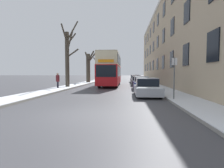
# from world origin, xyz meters

# --- Properties ---
(ground_plane) EXTENTS (320.00, 320.00, 0.00)m
(ground_plane) POSITION_xyz_m (0.00, 0.00, 0.00)
(ground_plane) COLOR #424247
(sidewalk_left) EXTENTS (2.23, 130.00, 0.16)m
(sidewalk_left) POSITION_xyz_m (-5.63, 53.00, 0.08)
(sidewalk_left) COLOR gray
(sidewalk_left) RESTS_ON ground
(sidewalk_right) EXTENTS (2.23, 130.00, 0.16)m
(sidewalk_right) POSITION_xyz_m (5.63, 53.00, 0.08)
(sidewalk_right) COLOR gray
(sidewalk_right) RESTS_ON ground
(terrace_facade_right) EXTENTS (9.10, 47.02, 13.11)m
(terrace_facade_right) POSITION_xyz_m (11.24, 21.53, 6.56)
(terrace_facade_right) COLOR tan
(terrace_facade_right) RESTS_ON ground
(bare_tree_left_0) EXTENTS (1.75, 3.96, 8.63)m
(bare_tree_left_0) POSITION_xyz_m (-5.44, 13.75, 3.92)
(bare_tree_left_0) COLOR #423A30
(bare_tree_left_0) RESTS_ON ground
(bare_tree_left_1) EXTENTS (2.43, 3.33, 6.14)m
(bare_tree_left_1) POSITION_xyz_m (-5.34, 24.93, 3.07)
(bare_tree_left_1) COLOR #423A30
(bare_tree_left_1) RESTS_ON ground
(bare_tree_left_2) EXTENTS (3.32, 2.56, 7.62)m
(bare_tree_left_2) POSITION_xyz_m (-5.31, 36.21, 4.02)
(bare_tree_left_2) COLOR #423A30
(bare_tree_left_2) RESTS_ON ground
(bare_tree_left_3) EXTENTS (2.10, 1.34, 6.64)m
(bare_tree_left_3) POSITION_xyz_m (-5.50, 47.09, 3.13)
(bare_tree_left_3) COLOR #423A30
(bare_tree_left_3) RESTS_ON ground
(double_decker_bus) EXTENTS (2.59, 10.48, 4.45)m
(double_decker_bus) POSITION_xyz_m (-0.51, 17.42, 2.51)
(double_decker_bus) COLOR red
(double_decker_bus) RESTS_ON ground
(parked_car_0) EXTENTS (1.87, 4.35, 1.43)m
(parked_car_0) POSITION_xyz_m (3.43, 6.65, 0.66)
(parked_car_0) COLOR #9EA3AD
(parked_car_0) RESTS_ON ground
(parked_car_1) EXTENTS (1.69, 4.25, 1.46)m
(parked_car_1) POSITION_xyz_m (3.43, 12.46, 0.67)
(parked_car_1) COLOR navy
(parked_car_1) RESTS_ON ground
(parked_car_2) EXTENTS (1.72, 3.94, 1.39)m
(parked_car_2) POSITION_xyz_m (3.43, 18.49, 0.64)
(parked_car_2) COLOR black
(parked_car_2) RESTS_ON ground
(parked_car_3) EXTENTS (1.75, 4.15, 1.46)m
(parked_car_3) POSITION_xyz_m (3.43, 23.68, 0.67)
(parked_car_3) COLOR #9EA3AD
(parked_car_3) RESTS_ON ground
(parked_car_4) EXTENTS (1.87, 4.22, 1.52)m
(parked_car_4) POSITION_xyz_m (3.43, 28.97, 0.69)
(parked_car_4) COLOR #9EA3AD
(parked_car_4) RESTS_ON ground
(oncoming_van) EXTENTS (1.98, 5.00, 2.20)m
(oncoming_van) POSITION_xyz_m (-1.04, 34.47, 1.20)
(oncoming_van) COLOR #9EA3AD
(oncoming_van) RESTS_ON ground
(pedestrian_left_sidewalk) EXTENTS (0.40, 0.40, 1.83)m
(pedestrian_left_sidewalk) POSITION_xyz_m (-6.00, 11.88, 1.01)
(pedestrian_left_sidewalk) COLOR black
(pedestrian_left_sidewalk) RESTS_ON ground
(street_sign_post) EXTENTS (0.32, 0.07, 2.77)m
(street_sign_post) POSITION_xyz_m (4.82, 3.91, 1.58)
(street_sign_post) COLOR #4C4F54
(street_sign_post) RESTS_ON ground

